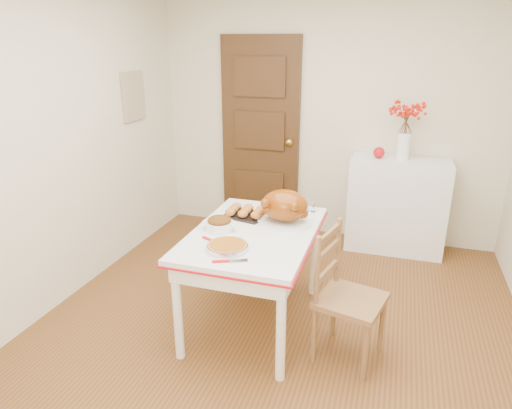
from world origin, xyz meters
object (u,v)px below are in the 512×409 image
(chair_oak, at_px, (351,297))
(pumpkin_pie, at_px, (227,246))
(sideboard, at_px, (396,206))
(kitchen_table, at_px, (254,278))
(turkey_platter, at_px, (284,207))

(chair_oak, distance_m, pumpkin_pie, 0.86)
(sideboard, relative_size, kitchen_table, 0.75)
(kitchen_table, height_order, turkey_platter, turkey_platter)
(kitchen_table, bearing_deg, turkey_platter, 50.05)
(kitchen_table, height_order, pumpkin_pie, pumpkin_pie)
(kitchen_table, distance_m, turkey_platter, 0.56)
(turkey_platter, relative_size, pumpkin_pie, 1.49)
(chair_oak, relative_size, pumpkin_pie, 3.39)
(pumpkin_pie, bearing_deg, chair_oak, 10.44)
(sideboard, xyz_separation_m, pumpkin_pie, (-1.02, -1.98, 0.30))
(kitchen_table, relative_size, pumpkin_pie, 4.66)
(kitchen_table, bearing_deg, chair_oak, -15.02)
(sideboard, distance_m, pumpkin_pie, 2.24)
(kitchen_table, distance_m, chair_oak, 0.74)
(chair_oak, relative_size, turkey_platter, 2.28)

